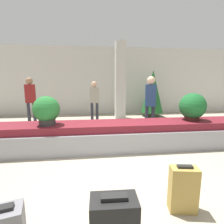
# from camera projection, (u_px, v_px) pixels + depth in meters

# --- Properties ---
(ground_plane) EXTENTS (18.00, 18.00, 0.00)m
(ground_plane) POSITION_uv_depth(u_px,v_px,m) (124.00, 184.00, 2.73)
(ground_plane) COLOR #9E937F
(back_wall) EXTENTS (18.00, 0.06, 3.20)m
(back_wall) POSITION_uv_depth(u_px,v_px,m) (101.00, 81.00, 8.48)
(back_wall) COLOR beige
(back_wall) RESTS_ON ground_plane
(carousel) EXTENTS (7.40, 0.93, 0.63)m
(carousel) POSITION_uv_depth(u_px,v_px,m) (112.00, 136.00, 4.17)
(carousel) COLOR gray
(carousel) RESTS_ON ground_plane
(pillar) EXTENTS (0.42, 0.42, 3.20)m
(pillar) POSITION_uv_depth(u_px,v_px,m) (120.00, 81.00, 7.32)
(pillar) COLOR beige
(pillar) RESTS_ON ground_plane
(suitcase_2) EXTENTS (0.35, 0.23, 0.60)m
(suitcase_2) POSITION_uv_depth(u_px,v_px,m) (183.00, 189.00, 2.12)
(suitcase_2) COLOR #A3843D
(suitcase_2) RESTS_ON ground_plane
(potted_plant_0) EXTENTS (0.57, 0.57, 0.64)m
(potted_plant_0) POSITION_uv_depth(u_px,v_px,m) (47.00, 110.00, 3.82)
(potted_plant_0) COLOR #2D2D2D
(potted_plant_0) RESTS_ON carousel
(potted_plant_1) EXTENTS (0.64, 0.64, 0.67)m
(potted_plant_1) POSITION_uv_depth(u_px,v_px,m) (192.00, 107.00, 4.34)
(potted_plant_1) COLOR #381914
(potted_plant_1) RESTS_ON carousel
(traveler_0) EXTENTS (0.32, 0.24, 1.72)m
(traveler_0) POSITION_uv_depth(u_px,v_px,m) (30.00, 97.00, 6.26)
(traveler_0) COLOR #282833
(traveler_0) RESTS_ON ground_plane
(traveler_1) EXTENTS (0.35, 0.24, 1.58)m
(traveler_1) POSITION_uv_depth(u_px,v_px,m) (94.00, 98.00, 6.78)
(traveler_1) COLOR #282833
(traveler_1) RESTS_ON ground_plane
(traveler_2) EXTENTS (0.35, 0.25, 1.73)m
(traveler_2) POSITION_uv_depth(u_px,v_px,m) (150.00, 99.00, 5.30)
(traveler_2) COLOR #282833
(traveler_2) RESTS_ON ground_plane
(decorated_tree) EXTENTS (0.98, 0.98, 2.08)m
(decorated_tree) POSITION_uv_depth(u_px,v_px,m) (153.00, 92.00, 7.89)
(decorated_tree) COLOR #4C331E
(decorated_tree) RESTS_ON ground_plane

